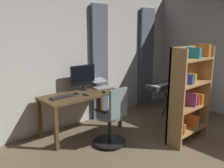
{
  "coord_description": "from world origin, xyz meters",
  "views": [
    {
      "loc": [
        2.59,
        0.61,
        1.9
      ],
      "look_at": [
        0.0,
        -2.29,
        1.01
      ],
      "focal_mm": 37.93,
      "sensor_mm": 36.0,
      "label": 1
    }
  ],
  "objects_px": {
    "computer_keyboard": "(62,97)",
    "bookshelf": "(188,93)",
    "cell_phone_face_up": "(76,94)",
    "laptop": "(100,85)",
    "cell_phone_by_monitor": "(85,95)",
    "desk": "(82,99)",
    "piano_keyboard": "(169,85)",
    "office_chair": "(112,119)",
    "computer_monitor": "(83,76)",
    "computer_mouse": "(104,92)"
  },
  "relations": [
    {
      "from": "cell_phone_by_monitor",
      "to": "computer_monitor",
      "type": "bearing_deg",
      "value": -118.15
    },
    {
      "from": "computer_mouse",
      "to": "cell_phone_by_monitor",
      "type": "xyz_separation_m",
      "value": [
        0.36,
        -0.09,
        -0.01
      ]
    },
    {
      "from": "cell_phone_face_up",
      "to": "computer_keyboard",
      "type": "bearing_deg",
      "value": 17.91
    },
    {
      "from": "desk",
      "to": "piano_keyboard",
      "type": "xyz_separation_m",
      "value": [
        -1.97,
        0.53,
        0.04
      ]
    },
    {
      "from": "computer_monitor",
      "to": "computer_mouse",
      "type": "bearing_deg",
      "value": 108.19
    },
    {
      "from": "bookshelf",
      "to": "piano_keyboard",
      "type": "distance_m",
      "value": 1.22
    },
    {
      "from": "office_chair",
      "to": "computer_keyboard",
      "type": "xyz_separation_m",
      "value": [
        0.48,
        -0.77,
        0.31
      ]
    },
    {
      "from": "cell_phone_face_up",
      "to": "piano_keyboard",
      "type": "height_order",
      "value": "cell_phone_face_up"
    },
    {
      "from": "desk",
      "to": "cell_phone_by_monitor",
      "type": "relative_size",
      "value": 10.35
    },
    {
      "from": "office_chair",
      "to": "laptop",
      "type": "distance_m",
      "value": 1.09
    },
    {
      "from": "desk",
      "to": "bookshelf",
      "type": "bearing_deg",
      "value": 129.38
    },
    {
      "from": "laptop",
      "to": "cell_phone_face_up",
      "type": "xyz_separation_m",
      "value": [
        0.64,
        0.1,
        -0.05
      ]
    },
    {
      "from": "desk",
      "to": "cell_phone_by_monitor",
      "type": "distance_m",
      "value": 0.18
    },
    {
      "from": "desk",
      "to": "office_chair",
      "type": "distance_m",
      "value": 0.8
    },
    {
      "from": "computer_monitor",
      "to": "laptop",
      "type": "height_order",
      "value": "computer_monitor"
    },
    {
      "from": "computer_keyboard",
      "to": "piano_keyboard",
      "type": "bearing_deg",
      "value": 167.45
    },
    {
      "from": "computer_keyboard",
      "to": "piano_keyboard",
      "type": "distance_m",
      "value": 2.44
    },
    {
      "from": "cell_phone_face_up",
      "to": "laptop",
      "type": "bearing_deg",
      "value": -159.28
    },
    {
      "from": "piano_keyboard",
      "to": "cell_phone_face_up",
      "type": "bearing_deg",
      "value": -12.39
    },
    {
      "from": "office_chair",
      "to": "computer_monitor",
      "type": "distance_m",
      "value": 1.15
    },
    {
      "from": "cell_phone_by_monitor",
      "to": "desk",
      "type": "bearing_deg",
      "value": -93.8
    },
    {
      "from": "computer_monitor",
      "to": "cell_phone_face_up",
      "type": "height_order",
      "value": "computer_monitor"
    },
    {
      "from": "office_chair",
      "to": "piano_keyboard",
      "type": "xyz_separation_m",
      "value": [
        -1.9,
        -0.24,
        0.24
      ]
    },
    {
      "from": "desk",
      "to": "piano_keyboard",
      "type": "bearing_deg",
      "value": 164.97
    },
    {
      "from": "computer_mouse",
      "to": "piano_keyboard",
      "type": "height_order",
      "value": "computer_mouse"
    },
    {
      "from": "computer_monitor",
      "to": "cell_phone_by_monitor",
      "type": "height_order",
      "value": "computer_monitor"
    },
    {
      "from": "computer_monitor",
      "to": "computer_keyboard",
      "type": "distance_m",
      "value": 0.69
    },
    {
      "from": "cell_phone_by_monitor",
      "to": "bookshelf",
      "type": "height_order",
      "value": "bookshelf"
    },
    {
      "from": "laptop",
      "to": "cell_phone_by_monitor",
      "type": "distance_m",
      "value": 0.64
    },
    {
      "from": "computer_keyboard",
      "to": "cell_phone_by_monitor",
      "type": "xyz_separation_m",
      "value": [
        -0.39,
        0.14,
        -0.01
      ]
    },
    {
      "from": "laptop",
      "to": "computer_monitor",
      "type": "bearing_deg",
      "value": -5.14
    },
    {
      "from": "bookshelf",
      "to": "piano_keyboard",
      "type": "bearing_deg",
      "value": -129.95
    },
    {
      "from": "office_chair",
      "to": "computer_monitor",
      "type": "bearing_deg",
      "value": 78.61
    },
    {
      "from": "computer_monitor",
      "to": "bookshelf",
      "type": "relative_size",
      "value": 0.33
    },
    {
      "from": "cell_phone_face_up",
      "to": "computer_mouse",
      "type": "bearing_deg",
      "value": 159.5
    },
    {
      "from": "computer_keyboard",
      "to": "laptop",
      "type": "height_order",
      "value": "laptop"
    },
    {
      "from": "computer_mouse",
      "to": "cell_phone_by_monitor",
      "type": "bearing_deg",
      "value": -14.51
    },
    {
      "from": "computer_mouse",
      "to": "bookshelf",
      "type": "height_order",
      "value": "bookshelf"
    },
    {
      "from": "computer_monitor",
      "to": "computer_keyboard",
      "type": "height_order",
      "value": "computer_monitor"
    },
    {
      "from": "computer_keyboard",
      "to": "desk",
      "type": "bearing_deg",
      "value": 179.98
    },
    {
      "from": "desk",
      "to": "cell_phone_by_monitor",
      "type": "xyz_separation_m",
      "value": [
        0.02,
        0.14,
        0.1
      ]
    },
    {
      "from": "computer_keyboard",
      "to": "laptop",
      "type": "distance_m",
      "value": 0.97
    },
    {
      "from": "office_chair",
      "to": "laptop",
      "type": "relative_size",
      "value": 2.54
    },
    {
      "from": "desk",
      "to": "cell_phone_by_monitor",
      "type": "bearing_deg",
      "value": 84.03
    },
    {
      "from": "office_chair",
      "to": "piano_keyboard",
      "type": "relative_size",
      "value": 0.84
    },
    {
      "from": "computer_keyboard",
      "to": "laptop",
      "type": "relative_size",
      "value": 1.06
    },
    {
      "from": "desk",
      "to": "bookshelf",
      "type": "xyz_separation_m",
      "value": [
        -1.2,
        1.46,
        0.18
      ]
    },
    {
      "from": "laptop",
      "to": "cell_phone_face_up",
      "type": "height_order",
      "value": "laptop"
    },
    {
      "from": "cell_phone_by_monitor",
      "to": "bookshelf",
      "type": "xyz_separation_m",
      "value": [
        -1.21,
        1.31,
        0.08
      ]
    },
    {
      "from": "computer_keyboard",
      "to": "bookshelf",
      "type": "bearing_deg",
      "value": 137.72
    }
  ]
}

